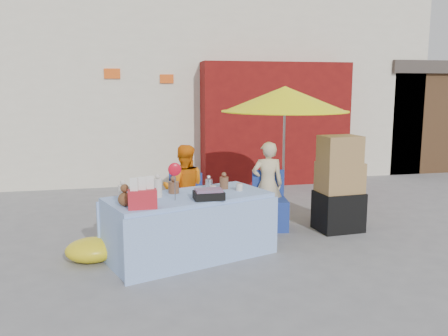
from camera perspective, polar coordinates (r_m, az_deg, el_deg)
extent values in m
plane|color=slate|center=(6.01, -1.16, -10.48)|extent=(80.00, 80.00, 0.00)
cube|color=silver|center=(12.58, -7.61, 10.38)|extent=(12.00, 5.00, 4.50)
cube|color=maroon|center=(10.31, 6.25, 5.31)|extent=(3.20, 0.60, 2.60)
cube|color=#4C331E|center=(13.84, 20.94, 5.41)|extent=(2.60, 3.00, 2.40)
cube|color=#3F3833|center=(13.82, 21.28, 10.99)|extent=(2.80, 3.20, 0.30)
cube|color=#EA5413|center=(10.02, -13.31, 11.00)|extent=(0.32, 0.04, 0.20)
cube|color=#EA5413|center=(10.06, -6.91, 10.61)|extent=(0.28, 0.04, 0.18)
cube|color=#9CC6FA|center=(5.89, -4.21, -6.96)|extent=(2.14, 1.47, 0.77)
cube|color=#9CC6FA|center=(5.51, -2.01, -8.38)|extent=(1.91, 0.69, 0.72)
cube|color=#9CC6FA|center=(6.29, -6.13, -6.16)|extent=(1.91, 0.69, 0.72)
cylinder|color=silver|center=(5.61, -12.04, -2.93)|extent=(0.14, 0.14, 0.19)
cylinder|color=brown|center=(5.78, -10.46, -2.62)|extent=(0.16, 0.16, 0.17)
cylinder|color=silver|center=(5.71, -7.97, -2.38)|extent=(0.13, 0.13, 0.23)
cylinder|color=brown|center=(5.91, -6.08, -2.34)|extent=(0.17, 0.17, 0.14)
cylinder|color=#B2B2B7|center=(6.16, -1.83, -1.89)|extent=(0.12, 0.12, 0.12)
cylinder|color=brown|center=(6.13, 0.00, -1.79)|extent=(0.14, 0.14, 0.15)
cylinder|color=silver|center=(5.88, -1.35, -2.60)|extent=(0.10, 0.10, 0.09)
cylinder|color=silver|center=(6.03, 1.86, -2.31)|extent=(0.10, 0.10, 0.09)
sphere|color=brown|center=(5.35, -11.83, -3.69)|extent=(0.15, 0.15, 0.15)
ellipsoid|color=red|center=(5.47, -5.96, -0.17)|extent=(0.16, 0.10, 0.15)
cube|color=red|center=(5.20, -9.78, -3.73)|extent=(0.34, 0.24, 0.21)
cube|color=black|center=(5.56, -1.85, -3.31)|extent=(0.41, 0.35, 0.09)
cube|color=navy|center=(6.78, -4.59, -6.15)|extent=(0.54, 0.52, 0.45)
cube|color=navy|center=(6.89, -4.62, -2.25)|extent=(0.48, 0.11, 0.40)
cube|color=navy|center=(7.05, 5.57, -5.54)|extent=(0.54, 0.52, 0.45)
cube|color=navy|center=(7.17, 5.33, -1.80)|extent=(0.48, 0.11, 0.40)
imported|color=orange|center=(6.83, -4.81, -2.50)|extent=(0.68, 0.57, 1.27)
imported|color=beige|center=(7.10, 5.25, -1.97)|extent=(0.51, 0.37, 1.29)
cylinder|color=gray|center=(7.27, 7.18, 1.12)|extent=(0.04, 0.04, 2.00)
cone|color=#FDF90C|center=(7.19, 7.33, 8.23)|extent=(1.90, 1.90, 0.38)
cylinder|color=#FDF90C|center=(7.20, 7.30, 6.80)|extent=(1.90, 1.90, 0.02)
cube|color=black|center=(7.16, 13.59, -5.05)|extent=(0.66, 0.56, 0.57)
cube|color=olive|center=(7.05, 13.75, -1.09)|extent=(0.63, 0.50, 0.43)
cube|color=olive|center=(6.95, 13.80, 2.20)|extent=(0.58, 0.45, 0.39)
ellipsoid|color=yellow|center=(5.99, -15.57, -9.47)|extent=(0.78, 0.70, 0.29)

